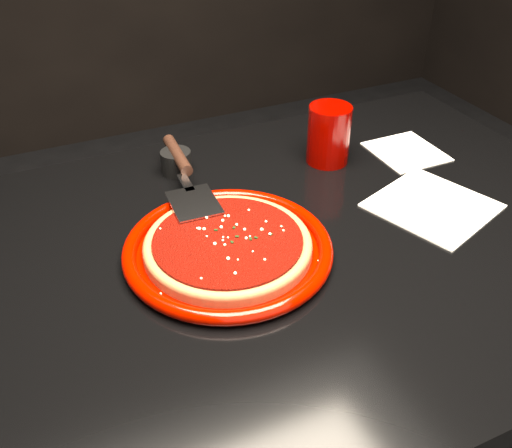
{
  "coord_description": "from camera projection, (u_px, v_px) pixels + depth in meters",
  "views": [
    {
      "loc": [
        -0.31,
        -0.62,
        1.29
      ],
      "look_at": [
        -0.01,
        0.04,
        0.77
      ],
      "focal_mm": 40.0,
      "sensor_mm": 36.0,
      "label": 1
    }
  ],
  "objects": [
    {
      "name": "napkin_b",
      "position": [
        406.0,
        152.0,
        1.12
      ],
      "size": [
        0.13,
        0.14,
        0.0
      ],
      "primitive_type": "cube",
      "rotation": [
        0.0,
        0.0,
        0.0
      ],
      "color": "silver",
      "rests_on": "table"
    },
    {
      "name": "cup",
      "position": [
        329.0,
        135.0,
        1.07
      ],
      "size": [
        0.08,
        0.08,
        0.11
      ],
      "primitive_type": "cylinder",
      "rotation": [
        0.0,
        0.0,
        0.03
      ],
      "color": "#7D0300",
      "rests_on": "table"
    },
    {
      "name": "basil_flecks",
      "position": [
        228.0,
        238.0,
        0.84
      ],
      "size": [
        0.2,
        0.2,
        0.0
      ],
      "primitive_type": null,
      "color": "black",
      "rests_on": "plate"
    },
    {
      "name": "parmesan_dusting",
      "position": [
        228.0,
        238.0,
        0.84
      ],
      "size": [
        0.22,
        0.22,
        0.01
      ],
      "primitive_type": null,
      "color": "#F1E9BA",
      "rests_on": "plate"
    },
    {
      "name": "pizza_sauce",
      "position": [
        228.0,
        241.0,
        0.85
      ],
      "size": [
        0.28,
        0.28,
        0.01
      ],
      "primitive_type": "cylinder",
      "rotation": [
        0.0,
        0.0,
        -0.32
      ],
      "color": "#650B05",
      "rests_on": "plate"
    },
    {
      "name": "pizza_server",
      "position": [
        186.0,
        175.0,
        0.98
      ],
      "size": [
        0.1,
        0.32,
        0.02
      ],
      "primitive_type": null,
      "rotation": [
        0.0,
        0.0,
        -0.05
      ],
      "color": "silver",
      "rests_on": "plate"
    },
    {
      "name": "ramekin",
      "position": [
        176.0,
        162.0,
        1.05
      ],
      "size": [
        0.06,
        0.06,
        0.04
      ],
      "primitive_type": "cylinder",
      "rotation": [
        0.0,
        0.0,
        0.0
      ],
      "color": "black",
      "rests_on": "table"
    },
    {
      "name": "table",
      "position": [
        268.0,
        400.0,
        1.1
      ],
      "size": [
        1.2,
        0.8,
        0.75
      ],
      "primitive_type": "cube",
      "color": "black",
      "rests_on": "floor"
    },
    {
      "name": "plate",
      "position": [
        228.0,
        249.0,
        0.85
      ],
      "size": [
        0.4,
        0.4,
        0.02
      ],
      "primitive_type": "cylinder",
      "rotation": [
        0.0,
        0.0,
        -0.32
      ],
      "color": "#810700",
      "rests_on": "table"
    },
    {
      "name": "pizza_crust",
      "position": [
        228.0,
        247.0,
        0.85
      ],
      "size": [
        0.32,
        0.32,
        0.01
      ],
      "primitive_type": "cylinder",
      "rotation": [
        0.0,
        0.0,
        -0.32
      ],
      "color": "brown",
      "rests_on": "plate"
    },
    {
      "name": "napkin_a",
      "position": [
        432.0,
        206.0,
        0.97
      ],
      "size": [
        0.23,
        0.23,
        0.0
      ],
      "primitive_type": "cube",
      "rotation": [
        0.0,
        0.0,
        0.34
      ],
      "color": "silver",
      "rests_on": "table"
    },
    {
      "name": "pizza_crust_rim",
      "position": [
        228.0,
        243.0,
        0.85
      ],
      "size": [
        0.32,
        0.32,
        0.02
      ],
      "primitive_type": "torus",
      "rotation": [
        0.0,
        0.0,
        -0.32
      ],
      "color": "brown",
      "rests_on": "plate"
    }
  ]
}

